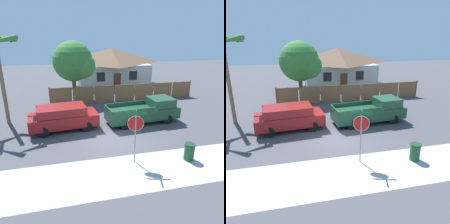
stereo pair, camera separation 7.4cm
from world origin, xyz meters
TOP-DOWN VIEW (x-y plane):
  - ground_plane at (0.00, 0.00)m, footprint 80.00×80.00m
  - sidewalk_strip at (0.00, -3.60)m, footprint 36.00×3.20m
  - wooden_fence at (3.22, 8.43)m, footprint 14.84×0.12m
  - house at (3.73, 16.92)m, footprint 9.78×7.61m
  - oak_tree at (-1.53, 9.86)m, footprint 4.16×3.96m
  - red_suv at (-3.04, 2.51)m, footprint 4.92×2.47m
  - orange_pickup at (3.16, 2.54)m, footprint 5.73×2.46m
  - stop_sign at (0.52, -2.69)m, footprint 1.04×0.94m
  - trash_bin at (3.48, -3.16)m, footprint 0.57×0.57m

SIDE VIEW (x-z plane):
  - ground_plane at x=0.00m, z-range 0.00..0.00m
  - sidewalk_strip at x=0.00m, z-range 0.00..0.01m
  - trash_bin at x=3.48m, z-range 0.01..0.96m
  - wooden_fence at x=3.22m, z-range -0.05..1.75m
  - orange_pickup at x=3.16m, z-range -0.03..1.81m
  - red_suv at x=-3.04m, z-range 0.08..1.83m
  - stop_sign at x=0.52m, z-range 0.55..3.57m
  - house at x=3.73m, z-range 0.09..4.89m
  - oak_tree at x=-1.53m, z-range 0.89..6.83m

